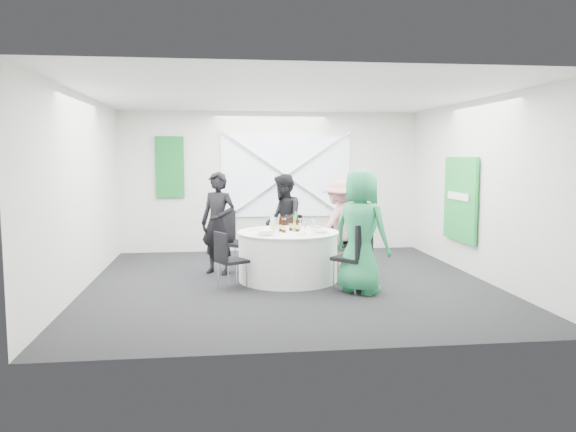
{
  "coord_description": "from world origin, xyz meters",
  "views": [
    {
      "loc": [
        -1.05,
        -8.29,
        1.92
      ],
      "look_at": [
        0.0,
        0.2,
        1.0
      ],
      "focal_mm": 35.0,
      "sensor_mm": 36.0,
      "label": 1
    }
  ],
  "objects": [
    {
      "name": "fork_c",
      "position": [
        0.3,
        -0.29,
        0.76
      ],
      "size": [
        0.11,
        0.12,
        0.01
      ],
      "primitive_type": "cube",
      "rotation": [
        0.0,
        0.0,
        -0.72
      ],
      "color": "silver",
      "rests_on": "banquet_table"
    },
    {
      "name": "window_brace_b",
      "position": [
        0.3,
        2.92,
        1.5
      ],
      "size": [
        2.63,
        0.05,
        1.84
      ],
      "primitive_type": "cube",
      "rotation": [
        0.0,
        -0.97,
        0.0
      ],
      "color": "silver",
      "rests_on": "window_panel"
    },
    {
      "name": "wine_glass_a",
      "position": [
        -0.12,
        0.57,
        0.88
      ],
      "size": [
        0.07,
        0.07,
        0.17
      ],
      "color": "white",
      "rests_on": "banquet_table"
    },
    {
      "name": "plate_back_right",
      "position": [
        0.48,
        0.5,
        0.78
      ],
      "size": [
        0.25,
        0.25,
        0.04
      ],
      "color": "white",
      "rests_on": "banquet_table"
    },
    {
      "name": "fork_d",
      "position": [
        0.55,
        0.36,
        0.76
      ],
      "size": [
        0.09,
        0.13,
        0.01
      ],
      "primitive_type": "cube",
      "rotation": [
        0.0,
        0.0,
        0.58
      ],
      "color": "silver",
      "rests_on": "banquet_table"
    },
    {
      "name": "knife_c",
      "position": [
        0.53,
        -0.02,
        0.76
      ],
      "size": [
        0.11,
        0.13,
        0.01
      ],
      "primitive_type": "cube",
      "rotation": [
        0.0,
        0.0,
        -0.69
      ],
      "color": "silver",
      "rests_on": "banquet_table"
    },
    {
      "name": "green_sign",
      "position": [
        2.94,
        0.6,
        1.2
      ],
      "size": [
        0.05,
        1.2,
        1.4
      ],
      "primitive_type": "cube",
      "color": "green",
      "rests_on": "wall_right"
    },
    {
      "name": "person_woman_green",
      "position": [
        0.91,
        -0.71,
        0.87
      ],
      "size": [
        0.99,
        0.99,
        1.74
      ],
      "primitive_type": "imported",
      "rotation": [
        0.0,
        0.0,
        2.36
      ],
      "color": "#258951",
      "rests_on": "floor"
    },
    {
      "name": "banquet_table",
      "position": [
        0.0,
        0.2,
        0.38
      ],
      "size": [
        1.56,
        1.56,
        0.76
      ],
      "color": "silver",
      "rests_on": "floor"
    },
    {
      "name": "beer_bottle_a",
      "position": [
        -0.11,
        0.22,
        0.85
      ],
      "size": [
        0.06,
        0.06,
        0.24
      ],
      "color": "#361709",
      "rests_on": "banquet_table"
    },
    {
      "name": "window_panel",
      "position": [
        0.3,
        2.96,
        1.5
      ],
      "size": [
        2.6,
        0.03,
        1.6
      ],
      "primitive_type": "cube",
      "color": "silver",
      "rests_on": "wall_back"
    },
    {
      "name": "beer_bottle_b",
      "position": [
        0.06,
        0.3,
        0.86
      ],
      "size": [
        0.06,
        0.06,
        0.26
      ],
      "color": "#361709",
      "rests_on": "banquet_table"
    },
    {
      "name": "green_water_bottle",
      "position": [
        0.13,
        0.25,
        0.88
      ],
      "size": [
        0.08,
        0.08,
        0.3
      ],
      "color": "#45B358",
      "rests_on": "banquet_table"
    },
    {
      "name": "knife_a",
      "position": [
        -0.57,
        0.29,
        0.76
      ],
      "size": [
        0.08,
        0.14,
        0.01
      ],
      "primitive_type": "cube",
      "rotation": [
        0.0,
        0.0,
        2.69
      ],
      "color": "silver",
      "rests_on": "banquet_table"
    },
    {
      "name": "chair_back_left",
      "position": [
        -0.83,
        0.84,
        0.6
      ],
      "size": [
        0.65,
        0.65,
        1.02
      ],
      "rotation": [
        0.0,
        0.0,
        0.91
      ],
      "color": "black",
      "rests_on": "floor"
    },
    {
      "name": "chair_back",
      "position": [
        0.19,
        1.31,
        0.52
      ],
      "size": [
        0.47,
        0.47,
        0.89
      ],
      "rotation": [
        0.0,
        0.0,
        -0.17
      ],
      "color": "black",
      "rests_on": "floor"
    },
    {
      "name": "floor",
      "position": [
        0.0,
        0.0,
        0.0
      ],
      "size": [
        6.0,
        6.0,
        0.0
      ],
      "primitive_type": "plane",
      "color": "black",
      "rests_on": "ground"
    },
    {
      "name": "plate_front_left",
      "position": [
        -0.43,
        -0.13,
        0.77
      ],
      "size": [
        0.25,
        0.25,
        0.01
      ],
      "color": "white",
      "rests_on": "banquet_table"
    },
    {
      "name": "wall_front",
      "position": [
        0.0,
        -3.0,
        1.4
      ],
      "size": [
        6.0,
        0.0,
        6.0
      ],
      "primitive_type": "plane",
      "rotation": [
        -1.57,
        0.0,
        0.0
      ],
      "color": "silver",
      "rests_on": "floor"
    },
    {
      "name": "wine_glass_b",
      "position": [
        0.14,
        -0.17,
        0.88
      ],
      "size": [
        0.07,
        0.07,
        0.17
      ],
      "color": "white",
      "rests_on": "banquet_table"
    },
    {
      "name": "wine_glass_e",
      "position": [
        -0.02,
        0.56,
        0.88
      ],
      "size": [
        0.07,
        0.07,
        0.17
      ],
      "color": "white",
      "rests_on": "banquet_table"
    },
    {
      "name": "person_man_back_left",
      "position": [
        -1.07,
        0.82,
        0.83
      ],
      "size": [
        0.72,
        0.65,
        1.66
      ],
      "primitive_type": "imported",
      "rotation": [
        0.0,
        0.0,
        -0.52
      ],
      "color": "black",
      "rests_on": "floor"
    },
    {
      "name": "chair_front_right",
      "position": [
        0.87,
        -0.69,
        0.57
      ],
      "size": [
        0.63,
        0.63,
        0.97
      ],
      "rotation": [
        0.0,
        0.0,
        3.91
      ],
      "color": "black",
      "rests_on": "floor"
    },
    {
      "name": "plate_back",
      "position": [
        -0.06,
        0.72,
        0.77
      ],
      "size": [
        0.28,
        0.28,
        0.01
      ],
      "color": "white",
      "rests_on": "banquet_table"
    },
    {
      "name": "ceiling",
      "position": [
        0.0,
        0.0,
        2.8
      ],
      "size": [
        6.0,
        6.0,
        0.0
      ],
      "primitive_type": "plane",
      "rotation": [
        3.14,
        0.0,
        0.0
      ],
      "color": "white",
      "rests_on": "wall_back"
    },
    {
      "name": "chair_back_right",
      "position": [
        0.89,
        0.85,
        0.51
      ],
      "size": [
        0.56,
        0.56,
        0.87
      ],
      "rotation": [
        0.0,
        0.0,
        -0.94
      ],
      "color": "black",
      "rests_on": "floor"
    },
    {
      "name": "clear_water_bottle",
      "position": [
        -0.24,
        0.16,
        0.87
      ],
      "size": [
        0.08,
        0.08,
        0.29
      ],
      "color": "silver",
      "rests_on": "banquet_table"
    },
    {
      "name": "person_woman_pink",
      "position": [
        0.95,
        0.87,
        0.76
      ],
      "size": [
        1.07,
        0.94,
        1.53
      ],
      "primitive_type": "imported",
      "rotation": [
        0.0,
        0.0,
        -2.52
      ],
      "color": "tan",
      "rests_on": "floor"
    },
    {
      "name": "wine_glass_d",
      "position": [
        0.4,
        0.09,
        0.88
      ],
      "size": [
        0.07,
        0.07,
        0.17
      ],
      "color": "white",
      "rests_on": "banquet_table"
    },
    {
      "name": "wall_back",
      "position": [
        0.0,
        3.0,
        1.4
      ],
      "size": [
        6.0,
        0.0,
        6.0
      ],
      "primitive_type": "plane",
      "rotation": [
        1.57,
        0.0,
        0.0
      ],
      "color": "silver",
      "rests_on": "floor"
    },
    {
      "name": "fork_a",
      "position": [
        -0.37,
        0.64,
        0.76
      ],
      "size": [
        0.09,
        0.13,
        0.01
      ],
      "primitive_type": "cube",
      "rotation": [
        0.0,
        0.0,
        2.56
      ],
      "color": "silver",
      "rests_on": "banquet_table"
    },
    {
      "name": "napkin",
      "position": [
        -0.38,
        -0.2,
        0.8
      ],
      "size": [
        0.22,
        0.16,
        0.06
      ],
      "primitive_type": "cube",
      "rotation": [
        0.0,
        0.0,
        0.15
      ],
      "color": "silver",
      "rests_on": "plate_front_left"
    },
    {
      "name": "beer_bottle_c",
      "position": [
        0.15,
        0.18,
        0.85
      ],
      "size": [
        0.06,
        0.06,
        0.24
      ],
      "color": "#361709",
      "rests_on": "banquet_table"
    },
    {
      "name": "green_banner",
      "position": [
        -2.0,
        2.95,
        1.7
      ],
      "size": [
        0.55,
        0.04,
        1.2
      ],
      "primitive_type": "cube",
      "color": "#156C2D",
      "rests_on": "wall_back"
    },
    {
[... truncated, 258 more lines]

